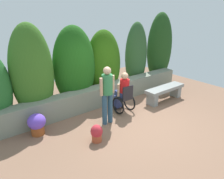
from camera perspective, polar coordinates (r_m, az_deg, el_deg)
ground_plane at (r=6.24m, az=6.16°, el=-9.07°), size 10.15×10.15×0.00m
stone_retaining_wall at (r=7.25m, az=-2.95°, el=-1.56°), size 7.32×0.45×0.68m
hedge_backdrop at (r=7.43m, az=-4.93°, el=7.06°), size 8.22×1.07×3.05m
stone_bench at (r=7.79m, az=14.21°, el=-0.47°), size 1.68×0.44×0.52m
person_in_wheelchair at (r=6.63m, az=3.09°, el=-1.15°), size 0.53×0.66×1.33m
person_standing_companion at (r=5.80m, az=-1.30°, el=-0.62°), size 0.49×0.30×1.69m
flower_pot_purple_near at (r=5.32m, az=-4.21°, el=-11.79°), size 0.30×0.30×0.46m
flower_pot_terracotta_by_wall at (r=5.88m, az=-19.82°, el=-8.74°), size 0.47×0.47×0.59m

